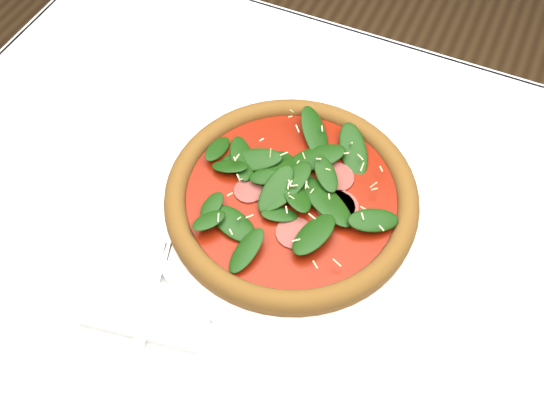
% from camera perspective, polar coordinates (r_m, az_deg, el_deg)
% --- Properties ---
extents(ground, '(6.00, 6.00, 0.00)m').
position_cam_1_polar(ground, '(1.51, 2.00, -17.46)').
color(ground, brown).
rests_on(ground, ground).
extents(dining_table, '(1.21, 0.81, 0.75)m').
position_cam_1_polar(dining_table, '(0.90, 3.19, -5.62)').
color(dining_table, white).
rests_on(dining_table, ground).
extents(plate, '(0.39, 0.39, 0.02)m').
position_cam_1_polar(plate, '(0.83, 1.80, 0.07)').
color(plate, white).
rests_on(plate, dining_table).
extents(pizza, '(0.40, 0.40, 0.04)m').
position_cam_1_polar(pizza, '(0.81, 1.84, 0.96)').
color(pizza, brown).
rests_on(pizza, plate).
extents(napkin, '(0.16, 0.10, 0.01)m').
position_cam_1_polar(napkin, '(0.77, -11.55, -9.88)').
color(napkin, white).
rests_on(napkin, dining_table).
extents(fork, '(0.07, 0.15, 0.00)m').
position_cam_1_polar(fork, '(0.77, -11.19, -7.75)').
color(fork, silver).
rests_on(fork, napkin).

